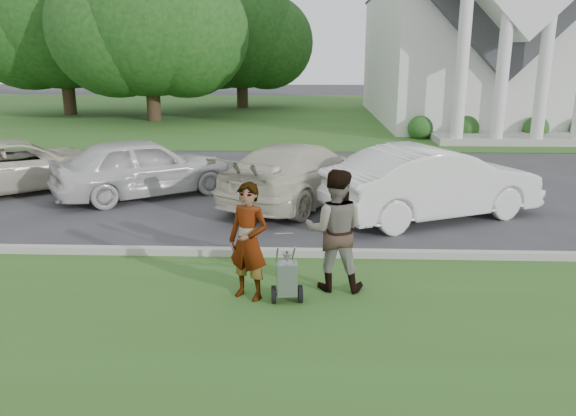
# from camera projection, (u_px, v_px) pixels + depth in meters

# --- Properties ---
(ground) EXTENTS (120.00, 120.00, 0.00)m
(ground) POSITION_uv_depth(u_px,v_px,m) (272.00, 268.00, 9.79)
(ground) COLOR #333335
(ground) RESTS_ON ground
(grass_strip) EXTENTS (80.00, 7.00, 0.01)m
(grass_strip) POSITION_uv_depth(u_px,v_px,m) (256.00, 357.00, 6.90)
(grass_strip) COLOR #32571E
(grass_strip) RESTS_ON ground
(church_lawn) EXTENTS (80.00, 30.00, 0.01)m
(church_lawn) POSITION_uv_depth(u_px,v_px,m) (300.00, 112.00, 35.80)
(church_lawn) COLOR #32571E
(church_lawn) RESTS_ON ground
(curb) EXTENTS (80.00, 0.18, 0.15)m
(curb) POSITION_uv_depth(u_px,v_px,m) (274.00, 253.00, 10.30)
(curb) COLOR #9E9E93
(curb) RESTS_ON ground
(church) EXTENTS (9.19, 19.00, 24.10)m
(church) POSITION_uv_depth(u_px,v_px,m) (466.00, 9.00, 30.15)
(church) COLOR white
(church) RESTS_ON ground
(tree_left) EXTENTS (10.63, 8.40, 9.71)m
(tree_left) POSITION_uv_depth(u_px,v_px,m) (148.00, 24.00, 29.91)
(tree_left) COLOR #332316
(tree_left) RESTS_ON ground
(tree_far) EXTENTS (11.64, 9.20, 10.73)m
(tree_far) POSITION_uv_depth(u_px,v_px,m) (61.00, 17.00, 32.86)
(tree_far) COLOR #332316
(tree_far) RESTS_ON ground
(tree_back) EXTENTS (9.61, 7.60, 8.89)m
(tree_back) POSITION_uv_depth(u_px,v_px,m) (241.00, 36.00, 37.57)
(tree_back) COLOR #332316
(tree_back) RESTS_ON ground
(striping_cart) EXTENTS (0.49, 0.94, 0.85)m
(striping_cart) POSITION_uv_depth(u_px,v_px,m) (287.00, 280.00, 8.33)
(striping_cart) COLOR black
(striping_cart) RESTS_ON ground
(person_left) EXTENTS (0.77, 0.68, 1.79)m
(person_left) POSITION_uv_depth(u_px,v_px,m) (249.00, 242.00, 8.34)
(person_left) COLOR #999999
(person_left) RESTS_ON ground
(person_right) EXTENTS (0.99, 0.80, 1.92)m
(person_right) POSITION_uv_depth(u_px,v_px,m) (335.00, 231.00, 8.66)
(person_right) COLOR #999999
(person_right) RESTS_ON ground
(parking_meter_near) EXTENTS (0.11, 0.10, 1.49)m
(parking_meter_near) POSITION_uv_depth(u_px,v_px,m) (243.00, 219.00, 9.35)
(parking_meter_near) COLOR gray
(parking_meter_near) RESTS_ON ground
(car_a) EXTENTS (5.24, 4.87, 1.37)m
(car_a) POSITION_uv_depth(u_px,v_px,m) (22.00, 165.00, 15.24)
(car_a) COLOR beige
(car_a) RESTS_ON ground
(car_b) EXTENTS (4.81, 4.06, 1.55)m
(car_b) POSITION_uv_depth(u_px,v_px,m) (143.00, 167.00, 14.51)
(car_b) COLOR silver
(car_b) RESTS_ON ground
(car_c) EXTENTS (4.36, 5.48, 1.49)m
(car_c) POSITION_uv_depth(u_px,v_px,m) (300.00, 173.00, 13.94)
(car_c) COLOR beige
(car_c) RESTS_ON ground
(car_d) EXTENTS (5.24, 3.66, 1.64)m
(car_d) POSITION_uv_depth(u_px,v_px,m) (433.00, 182.00, 12.56)
(car_d) COLOR silver
(car_d) RESTS_ON ground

